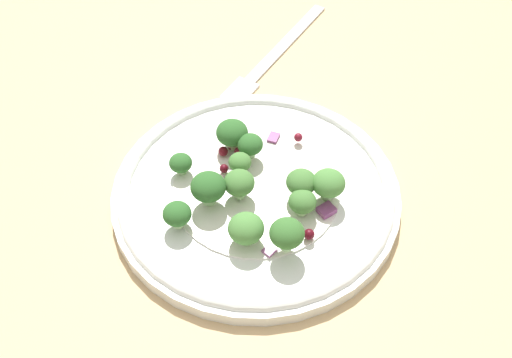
{
  "coord_description": "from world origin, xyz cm",
  "views": [
    {
      "loc": [
        -34.07,
        5.08,
        44.77
      ],
      "look_at": [
        2.81,
        2.78,
        2.7
      ],
      "focal_mm": 47.64,
      "sensor_mm": 36.0,
      "label": 1
    }
  ],
  "objects_px": {
    "broccoli_floret_0": "(240,163)",
    "broccoli_floret_2": "(239,183)",
    "broccoli_floret_1": "(329,184)",
    "plate": "(256,193)",
    "fork": "(272,56)"
  },
  "relations": [
    {
      "from": "broccoli_floret_0",
      "to": "broccoli_floret_2",
      "type": "distance_m",
      "value": 0.03
    },
    {
      "from": "broccoli_floret_1",
      "to": "plate",
      "type": "bearing_deg",
      "value": 76.45
    },
    {
      "from": "plate",
      "to": "broccoli_floret_1",
      "type": "distance_m",
      "value": 0.06
    },
    {
      "from": "broccoli_floret_1",
      "to": "fork",
      "type": "bearing_deg",
      "value": 8.14
    },
    {
      "from": "plate",
      "to": "fork",
      "type": "distance_m",
      "value": 0.19
    },
    {
      "from": "broccoli_floret_0",
      "to": "fork",
      "type": "relative_size",
      "value": 0.12
    },
    {
      "from": "broccoli_floret_2",
      "to": "fork",
      "type": "height_order",
      "value": "broccoli_floret_2"
    },
    {
      "from": "plate",
      "to": "fork",
      "type": "xyz_separation_m",
      "value": [
        0.19,
        -0.03,
        -0.01
      ]
    },
    {
      "from": "broccoli_floret_2",
      "to": "broccoli_floret_1",
      "type": "bearing_deg",
      "value": -95.16
    },
    {
      "from": "broccoli_floret_1",
      "to": "fork",
      "type": "height_order",
      "value": "broccoli_floret_1"
    },
    {
      "from": "plate",
      "to": "broccoli_floret_2",
      "type": "xyz_separation_m",
      "value": [
        -0.01,
        0.01,
        0.02
      ]
    },
    {
      "from": "plate",
      "to": "broccoli_floret_1",
      "type": "height_order",
      "value": "broccoli_floret_1"
    },
    {
      "from": "plate",
      "to": "fork",
      "type": "bearing_deg",
      "value": -8.65
    },
    {
      "from": "plate",
      "to": "broccoli_floret_1",
      "type": "relative_size",
      "value": 8.79
    },
    {
      "from": "broccoli_floret_0",
      "to": "broccoli_floret_1",
      "type": "relative_size",
      "value": 0.71
    }
  ]
}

